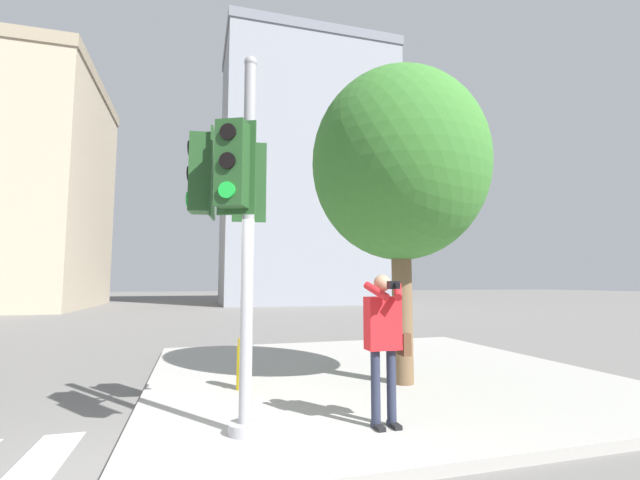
{
  "coord_description": "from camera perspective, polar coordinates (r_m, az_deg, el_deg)",
  "views": [
    {
      "loc": [
        0.25,
        -4.12,
        1.79
      ],
      "look_at": [
        1.66,
        0.81,
        2.29
      ],
      "focal_mm": 24.0,
      "sensor_mm": 36.0,
      "label": 1
    }
  ],
  "objects": [
    {
      "name": "traffic_signal_pole",
      "position": [
        5.04,
        -11.32,
        5.2
      ],
      "size": [
        0.96,
        1.36,
        4.35
      ],
      "color": "#939399",
      "rests_on": "sidewalk_corner"
    },
    {
      "name": "street_tree",
      "position": [
        7.61,
        10.57,
        9.77
      ],
      "size": [
        3.02,
        3.02,
        5.35
      ],
      "color": "brown",
      "rests_on": "sidewalk_corner"
    },
    {
      "name": "building_right",
      "position": [
        37.42,
        -1.75,
        8.92
      ],
      "size": [
        14.34,
        9.04,
        22.3
      ],
      "color": "gray",
      "rests_on": "ground_plane"
    },
    {
      "name": "person_photographer",
      "position": [
        5.2,
        8.58,
        -12.35
      ],
      "size": [
        0.58,
        0.54,
        1.75
      ],
      "color": "black",
      "rests_on": "sidewalk_corner"
    },
    {
      "name": "fire_hydrant",
      "position": [
        7.04,
        -10.17,
        -15.77
      ],
      "size": [
        0.21,
        0.27,
        0.83
      ],
      "color": "yellow",
      "rests_on": "sidewalk_corner"
    },
    {
      "name": "sidewalk_corner",
      "position": [
        8.46,
        7.3,
        -17.32
      ],
      "size": [
        8.0,
        8.0,
        0.12
      ],
      "color": "#9E9B96",
      "rests_on": "ground_plane"
    }
  ]
}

